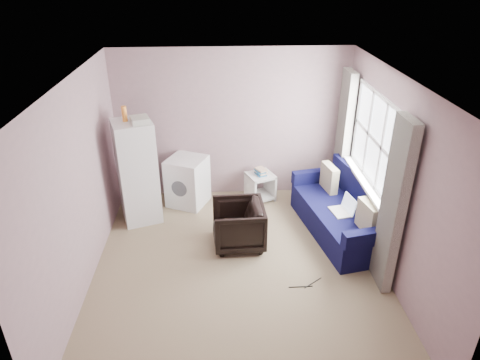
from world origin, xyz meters
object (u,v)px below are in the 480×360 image
at_px(sofa, 345,213).
at_px(fridge, 137,172).
at_px(side_table, 260,185).
at_px(washing_machine, 187,180).
at_px(armchair, 238,223).

bearing_deg(sofa, fridge, 158.59).
bearing_deg(side_table, sofa, -42.69).
distance_m(fridge, washing_machine, 0.92).
relative_size(side_table, sofa, 0.27).
distance_m(armchair, washing_machine, 1.46).
relative_size(fridge, washing_machine, 2.25).
bearing_deg(washing_machine, armchair, -33.38).
bearing_deg(side_table, armchair, -108.57).
bearing_deg(fridge, sofa, -29.13).
bearing_deg(sofa, side_table, 126.05).
height_order(armchair, fridge, fridge).
xyz_separation_m(washing_machine, sofa, (2.38, -0.99, -0.11)).
xyz_separation_m(fridge, washing_machine, (0.71, 0.44, -0.39)).
height_order(armchair, side_table, armchair).
bearing_deg(side_table, fridge, -165.00).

